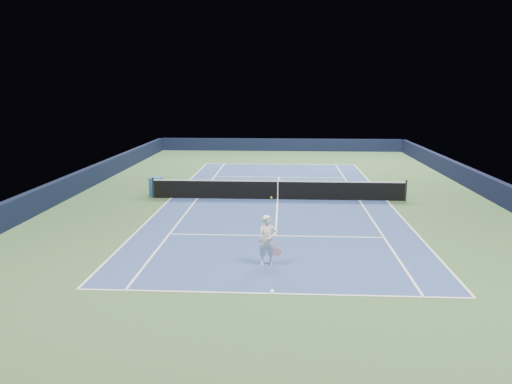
{
  "coord_description": "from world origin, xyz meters",
  "views": [
    {
      "loc": [
        0.28,
        -24.76,
        5.57
      ],
      "look_at": [
        -0.94,
        -3.0,
        1.0
      ],
      "focal_mm": 35.0,
      "sensor_mm": 36.0,
      "label": 1
    }
  ],
  "objects": [
    {
      "name": "ground",
      "position": [
        0.0,
        0.0,
        0.0
      ],
      "size": [
        40.0,
        40.0,
        0.0
      ],
      "primitive_type": "plane",
      "color": "#33532D",
      "rests_on": "ground"
    },
    {
      "name": "wall_far",
      "position": [
        0.0,
        19.82,
        0.55
      ],
      "size": [
        22.0,
        0.35,
        1.1
      ],
      "primitive_type": "cube",
      "color": "black",
      "rests_on": "ground"
    },
    {
      "name": "wall_right",
      "position": [
        10.82,
        0.0,
        0.55
      ],
      "size": [
        0.35,
        40.0,
        1.1
      ],
      "primitive_type": "cube",
      "color": "black",
      "rests_on": "ground"
    },
    {
      "name": "wall_left",
      "position": [
        -10.82,
        0.0,
        0.55
      ],
      "size": [
        0.35,
        40.0,
        1.1
      ],
      "primitive_type": "cube",
      "color": "black",
      "rests_on": "ground"
    },
    {
      "name": "court_surface",
      "position": [
        0.0,
        0.0,
        0.0
      ],
      "size": [
        10.97,
        23.77,
        0.01
      ],
      "primitive_type": "cube",
      "color": "navy",
      "rests_on": "ground"
    },
    {
      "name": "baseline_far",
      "position": [
        0.0,
        11.88,
        0.01
      ],
      "size": [
        10.97,
        0.08,
        0.0
      ],
      "primitive_type": "cube",
      "color": "white",
      "rests_on": "ground"
    },
    {
      "name": "baseline_near",
      "position": [
        0.0,
        -11.88,
        0.01
      ],
      "size": [
        10.97,
        0.08,
        0.0
      ],
      "primitive_type": "cube",
      "color": "white",
      "rests_on": "ground"
    },
    {
      "name": "sideline_doubles_right",
      "position": [
        5.49,
        0.0,
        0.01
      ],
      "size": [
        0.08,
        23.77,
        0.0
      ],
      "primitive_type": "cube",
      "color": "white",
      "rests_on": "ground"
    },
    {
      "name": "sideline_doubles_left",
      "position": [
        -5.49,
        0.0,
        0.01
      ],
      "size": [
        0.08,
        23.77,
        0.0
      ],
      "primitive_type": "cube",
      "color": "white",
      "rests_on": "ground"
    },
    {
      "name": "sideline_singles_right",
      "position": [
        4.12,
        0.0,
        0.01
      ],
      "size": [
        0.08,
        23.77,
        0.0
      ],
      "primitive_type": "cube",
      "color": "white",
      "rests_on": "ground"
    },
    {
      "name": "sideline_singles_left",
      "position": [
        -4.12,
        0.0,
        0.01
      ],
      "size": [
        0.08,
        23.77,
        0.0
      ],
      "primitive_type": "cube",
      "color": "white",
      "rests_on": "ground"
    },
    {
      "name": "service_line_far",
      "position": [
        0.0,
        6.4,
        0.01
      ],
      "size": [
        8.23,
        0.08,
        0.0
      ],
      "primitive_type": "cube",
      "color": "white",
      "rests_on": "ground"
    },
    {
      "name": "service_line_near",
      "position": [
        0.0,
        -6.4,
        0.01
      ],
      "size": [
        8.23,
        0.08,
        0.0
      ],
      "primitive_type": "cube",
      "color": "white",
      "rests_on": "ground"
    },
    {
      "name": "center_service_line",
      "position": [
        0.0,
        0.0,
        0.01
      ],
      "size": [
        0.08,
        12.8,
        0.0
      ],
      "primitive_type": "cube",
      "color": "white",
      "rests_on": "ground"
    },
    {
      "name": "center_mark_far",
      "position": [
        0.0,
        11.73,
        0.01
      ],
      "size": [
        0.08,
        0.3,
        0.0
      ],
      "primitive_type": "cube",
      "color": "white",
      "rests_on": "ground"
    },
    {
      "name": "center_mark_near",
      "position": [
        0.0,
        -11.73,
        0.01
      ],
      "size": [
        0.08,
        0.3,
        0.0
      ],
      "primitive_type": "cube",
      "color": "white",
      "rests_on": "ground"
    },
    {
      "name": "tennis_net",
      "position": [
        0.0,
        0.0,
        0.5
      ],
      "size": [
        12.9,
        0.1,
        1.07
      ],
      "color": "black",
      "rests_on": "ground"
    },
    {
      "name": "sponsor_cube",
      "position": [
        -6.4,
        0.56,
        0.48
      ],
      "size": [
        0.63,
        0.58,
        0.97
      ],
      "color": "#1C5AAB",
      "rests_on": "ground"
    },
    {
      "name": "tennis_player",
      "position": [
        -0.21,
        -9.6,
        0.82
      ],
      "size": [
        0.8,
        1.3,
        2.01
      ],
      "color": "white",
      "rests_on": "ground"
    }
  ]
}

